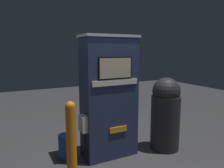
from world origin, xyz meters
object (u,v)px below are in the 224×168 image
gas_pump (109,97)px  squeegee_bucket (66,146)px  trash_bin (165,113)px  safety_bollard (71,138)px

gas_pump → squeegee_bucket: gas_pump is taller
trash_bin → squeegee_bucket: size_ratio=1.45×
gas_pump → safety_bollard: bearing=-154.5°
gas_pump → safety_bollard: 0.91m
safety_bollard → trash_bin: bearing=3.8°
gas_pump → safety_bollard: size_ratio=1.83×
gas_pump → safety_bollard: gas_pump is taller
gas_pump → squeegee_bucket: (-0.66, 0.20, -0.78)m
trash_bin → gas_pump: bearing=166.3°
gas_pump → trash_bin: bearing=-13.7°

